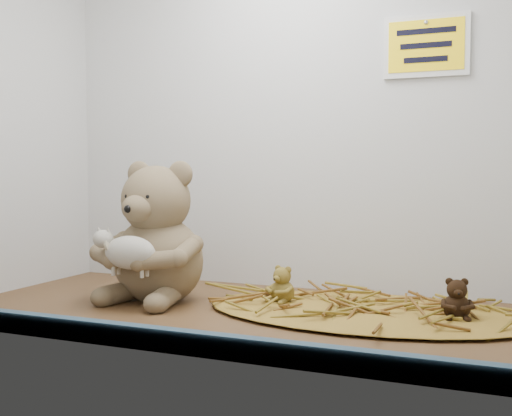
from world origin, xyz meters
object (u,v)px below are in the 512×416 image
at_px(toy_lamb, 130,253).
at_px(mini_teddy_brown, 457,297).
at_px(mini_teddy_tan, 283,282).
at_px(main_teddy, 158,231).

xyz_separation_m(toy_lamb, mini_teddy_brown, (0.62, 0.14, -0.07)).
height_order(toy_lamb, mini_teddy_tan, toy_lamb).
xyz_separation_m(main_teddy, toy_lamb, (0.00, -0.11, -0.03)).
height_order(toy_lamb, mini_teddy_brown, toy_lamb).
bearing_deg(main_teddy, toy_lamb, -85.50).
distance_m(main_teddy, mini_teddy_brown, 0.63).
bearing_deg(toy_lamb, mini_teddy_brown, 12.40).
relative_size(mini_teddy_tan, mini_teddy_brown, 1.01).
bearing_deg(mini_teddy_brown, mini_teddy_tan, 165.02).
bearing_deg(main_teddy, mini_teddy_brown, 7.05).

